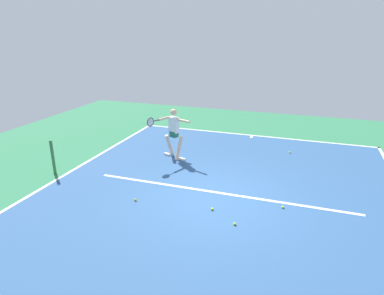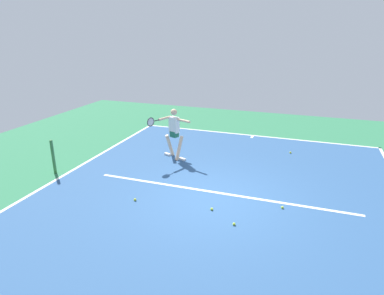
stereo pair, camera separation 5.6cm
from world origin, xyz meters
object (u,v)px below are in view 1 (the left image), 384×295
Objects in this scene: net_post at (53,157)px; tennis_ball_by_sideline at (212,209)px; tennis_ball_near_player at (283,207)px; tennis_ball_near_service_line at (135,200)px; tennis_ball_by_baseline at (290,152)px; tennis_ball_centre_court at (235,224)px; tennis_player at (173,131)px.

net_post is 5.22m from tennis_ball_by_sideline.
tennis_ball_near_player and tennis_ball_near_service_line have the same top height.
net_post is 7.93m from tennis_ball_by_baseline.
tennis_ball_centre_court is 2.68m from tennis_ball_near_service_line.
tennis_ball_near_player is 3.73m from tennis_ball_near_service_line.
net_post is at bearing -13.54° from tennis_ball_near_service_line.
net_post is 16.21× the size of tennis_ball_centre_court.
tennis_ball_by_baseline and tennis_ball_by_sideline have the same top height.
tennis_ball_by_baseline is at bearing -148.00° from net_post.
net_post is at bearing -6.25° from tennis_ball_by_sideline.
tennis_ball_centre_court and tennis_ball_near_service_line have the same top height.
tennis_player is at bearing -31.21° from tennis_ball_near_player.
tennis_ball_centre_court is 0.82m from tennis_ball_by_sideline.
tennis_ball_by_baseline and tennis_ball_near_service_line have the same top height.
tennis_ball_near_service_line is at bearing 5.59° from tennis_ball_by_sideline.
tennis_ball_centre_court and tennis_ball_by_baseline have the same top height.
tennis_ball_near_service_line is at bearing 13.22° from tennis_ball_near_player.
tennis_ball_near_player is at bearing 170.64° from tennis_player.
tennis_ball_near_service_line is at bearing -6.00° from tennis_ball_centre_court.
tennis_ball_by_baseline is at bearing -107.96° from tennis_ball_by_sideline.
tennis_ball_centre_court is at bearing 174.00° from tennis_ball_near_service_line.
tennis_ball_near_player is 1.00× the size of tennis_ball_near_service_line.
tennis_player is 3.83m from tennis_ball_by_sideline.
tennis_ball_by_baseline is at bearing -99.55° from tennis_ball_centre_court.
tennis_ball_by_baseline is 5.00m from tennis_ball_by_sideline.
tennis_player is 26.21× the size of tennis_ball_by_baseline.
tennis_ball_near_player is 1.00× the size of tennis_ball_by_baseline.
tennis_ball_near_service_line is at bearing 115.60° from tennis_player.
tennis_ball_near_service_line is at bearing 166.46° from net_post.
tennis_ball_by_baseline is (0.08, -4.10, 0.00)m from tennis_ball_near_player.
net_post reaches higher than tennis_ball_by_baseline.
tennis_ball_centre_court is 1.00× the size of tennis_ball_near_service_line.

